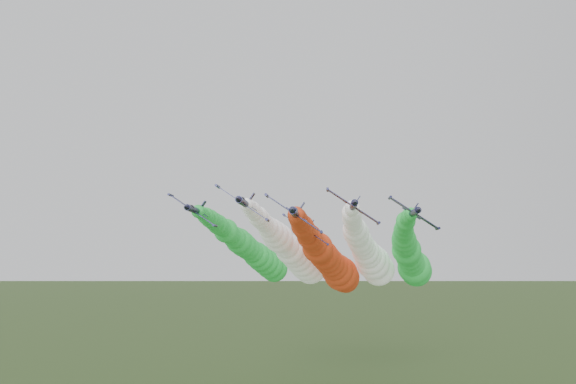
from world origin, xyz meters
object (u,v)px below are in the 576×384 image
at_px(jet_outer_left, 253,252).
at_px(jet_outer_right, 410,256).
at_px(jet_inner_right, 369,254).
at_px(jet_inner_left, 294,253).
at_px(jet_trail, 332,264).
at_px(jet_lead, 330,261).

relative_size(jet_outer_left, jet_outer_right, 0.99).
bearing_deg(jet_inner_right, jet_inner_left, -175.20).
bearing_deg(jet_trail, jet_inner_right, -53.81).
distance_m(jet_lead, jet_outer_right, 28.04).
bearing_deg(jet_trail, jet_lead, -91.88).
bearing_deg(jet_inner_right, jet_outer_left, 169.66).
relative_size(jet_outer_left, jet_trail, 1.00).
relative_size(jet_lead, jet_inner_right, 0.99).
distance_m(jet_lead, jet_trail, 21.54).
height_order(jet_inner_left, jet_inner_right, jet_inner_left).
bearing_deg(jet_outer_left, jet_inner_right, -10.34).
bearing_deg(jet_inner_left, jet_lead, -41.20).
relative_size(jet_lead, jet_outer_right, 0.99).
xyz_separation_m(jet_inner_right, jet_outer_left, (-29.70, 5.42, 0.60)).
height_order(jet_lead, jet_trail, jet_lead).
height_order(jet_inner_right, jet_outer_right, jet_inner_right).
distance_m(jet_lead, jet_inner_left, 11.82).
relative_size(jet_inner_right, jet_outer_right, 1.00).
distance_m(jet_lead, jet_inner_right, 13.48).
distance_m(jet_outer_left, jet_trail, 22.07).
bearing_deg(jet_inner_right, jet_outer_right, 38.28).
bearing_deg(jet_lead, jet_inner_left, 138.80).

